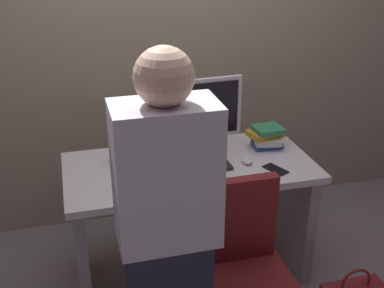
{
  "coord_description": "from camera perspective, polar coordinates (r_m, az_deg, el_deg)",
  "views": [
    {
      "loc": [
        -0.63,
        -2.41,
        2.02
      ],
      "look_at": [
        0.0,
        -0.05,
        0.91
      ],
      "focal_mm": 45.67,
      "sensor_mm": 36.0,
      "label": 1
    }
  ],
  "objects": [
    {
      "name": "book_stack",
      "position": [
        3.01,
        8.71,
        0.87
      ],
      "size": [
        0.22,
        0.19,
        0.14
      ],
      "color": "#3359A5",
      "rests_on": "desk"
    },
    {
      "name": "desk",
      "position": [
        2.91,
        -0.26,
        -6.57
      ],
      "size": [
        1.42,
        0.7,
        0.76
      ],
      "color": "white",
      "rests_on": "ground"
    },
    {
      "name": "monitor",
      "position": [
        2.84,
        0.62,
        3.71
      ],
      "size": [
        0.54,
        0.15,
        0.46
      ],
      "color": "silver",
      "rests_on": "desk"
    },
    {
      "name": "mouse",
      "position": [
        2.82,
        6.39,
        -1.87
      ],
      "size": [
        0.06,
        0.1,
        0.03
      ],
      "primitive_type": "ellipsoid",
      "color": "white",
      "rests_on": "desk"
    },
    {
      "name": "keyboard",
      "position": [
        2.72,
        0.2,
        -2.93
      ],
      "size": [
        0.44,
        0.15,
        0.02
      ],
      "primitive_type": "cube",
      "rotation": [
        0.0,
        0.0,
        0.04
      ],
      "color": "#262626",
      "rests_on": "desk"
    },
    {
      "name": "person_at_desk",
      "position": [
        2.03,
        -2.83,
        -11.16
      ],
      "size": [
        0.4,
        0.24,
        1.64
      ],
      "color": "#262838",
      "rests_on": "ground"
    },
    {
      "name": "cup_near_keyboard",
      "position": [
        2.63,
        -7.4,
        -3.28
      ],
      "size": [
        0.07,
        0.07,
        0.09
      ],
      "primitive_type": "cylinder",
      "color": "white",
      "rests_on": "desk"
    },
    {
      "name": "office_chair",
      "position": [
        2.45,
        6.04,
        -16.16
      ],
      "size": [
        0.52,
        0.52,
        0.94
      ],
      "color": "black",
      "rests_on": "ground"
    },
    {
      "name": "ground_plane",
      "position": [
        3.21,
        -0.24,
        -14.57
      ],
      "size": [
        9.0,
        9.0,
        0.0
      ],
      "primitive_type": "plane",
      "color": "gray"
    },
    {
      "name": "cup_by_monitor",
      "position": [
        2.82,
        -8.82,
        -1.44
      ],
      "size": [
        0.08,
        0.08,
        0.09
      ],
      "primitive_type": "cylinder",
      "color": "#3372B2",
      "rests_on": "desk"
    },
    {
      "name": "cell_phone",
      "position": [
        2.77,
        9.73,
        -2.94
      ],
      "size": [
        0.12,
        0.16,
        0.01
      ],
      "primitive_type": "cube",
      "rotation": [
        0.0,
        0.0,
        0.4
      ],
      "color": "black",
      "rests_on": "desk"
    },
    {
      "name": "wall_back",
      "position": [
        3.33,
        -4.0,
        15.38
      ],
      "size": [
        6.4,
        0.1,
        3.0
      ],
      "primitive_type": "cube",
      "color": "tan",
      "rests_on": "ground"
    }
  ]
}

